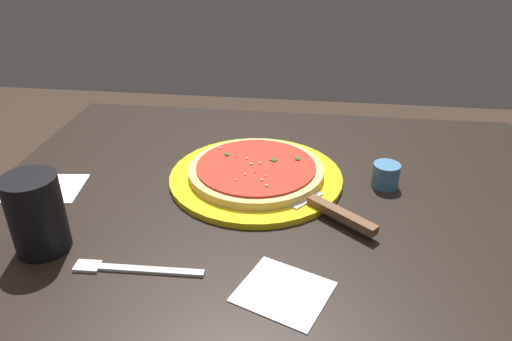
% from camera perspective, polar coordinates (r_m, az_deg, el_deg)
% --- Properties ---
extents(restaurant_table, '(1.05, 0.77, 0.75)m').
position_cam_1_polar(restaurant_table, '(0.94, 2.27, -10.05)').
color(restaurant_table, black).
rests_on(restaurant_table, ground_plane).
extents(serving_plate, '(0.32, 0.32, 0.01)m').
position_cam_1_polar(serving_plate, '(0.90, 0.00, -0.80)').
color(serving_plate, yellow).
rests_on(serving_plate, restaurant_table).
extents(pizza, '(0.25, 0.25, 0.02)m').
position_cam_1_polar(pizza, '(0.89, 0.00, 0.06)').
color(pizza, '#DBB26B').
rests_on(pizza, serving_plate).
extents(pizza_server, '(0.20, 0.17, 0.01)m').
position_cam_1_polar(pizza_server, '(0.80, 7.84, -4.19)').
color(pizza_server, silver).
rests_on(pizza_server, serving_plate).
extents(cup_tall_drink, '(0.08, 0.08, 0.12)m').
position_cam_1_polar(cup_tall_drink, '(0.76, -24.70, -4.74)').
color(cup_tall_drink, black).
rests_on(cup_tall_drink, restaurant_table).
extents(cup_small_sauce, '(0.05, 0.05, 0.04)m').
position_cam_1_polar(cup_small_sauce, '(0.90, 15.21, -0.56)').
color(cup_small_sauce, teal).
rests_on(cup_small_sauce, restaurant_table).
extents(napkin_folded_right, '(0.14, 0.14, 0.00)m').
position_cam_1_polar(napkin_folded_right, '(0.66, 3.29, -14.24)').
color(napkin_folded_right, white).
rests_on(napkin_folded_right, restaurant_table).
extents(napkin_loose_left, '(0.15, 0.12, 0.00)m').
position_cam_1_polar(napkin_loose_left, '(0.95, -24.06, -1.94)').
color(napkin_loose_left, white).
rests_on(napkin_loose_left, restaurant_table).
extents(fork, '(0.19, 0.03, 0.00)m').
position_cam_1_polar(fork, '(0.71, -14.72, -11.29)').
color(fork, silver).
rests_on(fork, restaurant_table).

